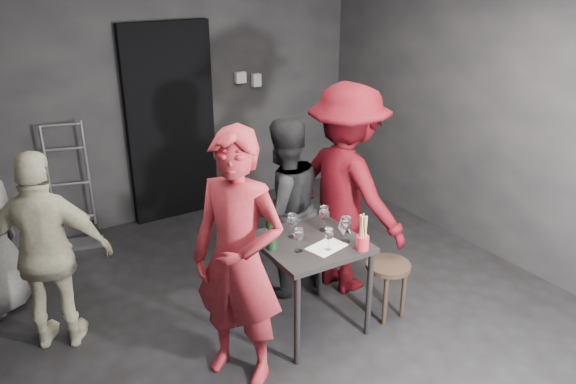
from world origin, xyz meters
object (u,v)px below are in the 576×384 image
woman_black (283,207)px  man_maroon (348,171)px  hand_truck (77,222)px  tasting_table (310,252)px  server_red (238,240)px  wine_bottle (271,233)px  bystander_cream (48,253)px  stool (388,274)px  breadstick_cup (363,233)px

woman_black → man_maroon: 0.61m
hand_truck → tasting_table: (1.18, -2.42, 0.43)m
hand_truck → server_red: bearing=-61.9°
tasting_table → wine_bottle: bearing=171.4°
bystander_cream → stool: bearing=-177.2°
woman_black → tasting_table: bearing=78.3°
hand_truck → server_red: server_red is taller
bystander_cream → breadstick_cup: (1.91, -1.13, 0.13)m
server_red → bystander_cream: size_ratio=1.36×
tasting_table → bystander_cream: size_ratio=0.50×
stool → bystander_cream: bearing=155.8°
man_maroon → bystander_cream: (-2.28, 0.46, -0.31)m
hand_truck → woman_black: size_ratio=0.80×
woman_black → wine_bottle: size_ratio=4.75×
server_red → woman_black: size_ratio=1.32×
server_red → wine_bottle: 0.47m
man_maroon → woman_black: bearing=56.8°
tasting_table → breadstick_cup: bearing=-52.2°
stool → breadstick_cup: 0.63m
stool → bystander_cream: (-2.27, 1.02, 0.38)m
tasting_table → stool: size_ratio=1.60×
wine_bottle → woman_black: bearing=51.4°
stool → wine_bottle: wine_bottle is taller
hand_truck → breadstick_cup: hand_truck is taller
tasting_table → stool: bearing=-18.5°
man_maroon → bystander_cream: man_maroon is taller
tasting_table → wine_bottle: size_ratio=2.29×
man_maroon → tasting_table: bearing=111.3°
server_red → stool: bearing=53.7°
woman_black → breadstick_cup: woman_black is taller
woman_black → man_maroon: bearing=156.0°
hand_truck → tasting_table: 2.73m
server_red → wine_bottle: bearing=85.5°
stool → tasting_table: bearing=161.5°
woman_black → stool: bearing=121.9°
tasting_table → man_maroon: size_ratio=0.35×
server_red → breadstick_cup: size_ratio=7.10×
wine_bottle → server_red: bearing=-149.2°
tasting_table → breadstick_cup: size_ratio=2.60×
hand_truck → bystander_cream: bearing=-89.6°
tasting_table → bystander_cream: bystander_cream is taller
woman_black → wine_bottle: (-0.42, -0.53, 0.10)m
hand_truck → wine_bottle: size_ratio=3.78×
bystander_cream → woman_black: bearing=-160.8°
man_maroon → breadstick_cup: 0.78m
server_red → bystander_cream: (-0.99, 1.00, -0.27)m
server_red → bystander_cream: server_red is taller
woman_black → bystander_cream: (-1.79, 0.24, -0.03)m
woman_black → hand_truck: bearing=-54.7°
tasting_table → wine_bottle: wine_bottle is taller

